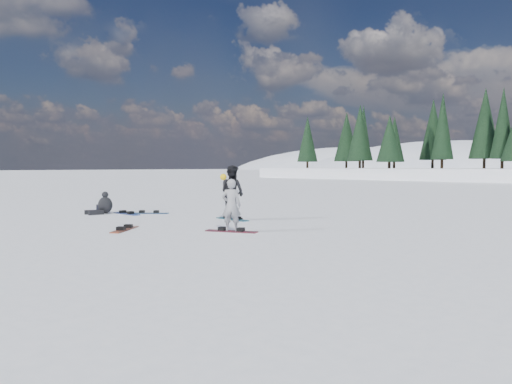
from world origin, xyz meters
TOP-DOWN VIEW (x-y plane):
  - ground at (0.00, 0.00)m, footprint 420.00×420.00m
  - snowboarder_woman at (2.21, -0.21)m, footprint 0.65×0.61m
  - snowboarder_man at (-0.13, 1.92)m, footprint 0.92×0.73m
  - seated_rider at (-5.16, -0.20)m, footprint 0.72×1.07m
  - gear_bag at (-5.86, 0.06)m, footprint 0.50×0.39m
  - snowboard_woman at (2.22, -0.21)m, footprint 1.47×0.92m
  - snowboard_man at (-0.13, 1.92)m, footprint 1.52×0.39m
  - snowboard_loose_c at (-4.43, 0.35)m, footprint 1.50×0.30m
  - snowboard_loose_a at (-4.01, 1.08)m, footprint 1.29×1.22m
  - snowboard_loose_b at (-0.25, -2.12)m, footprint 1.15×1.35m

SIDE VIEW (x-z plane):
  - ground at x=0.00m, z-range 0.00..0.00m
  - snowboard_woman at x=2.22m, z-range 0.00..0.03m
  - snowboard_man at x=-0.13m, z-range 0.00..0.03m
  - snowboard_loose_c at x=-4.43m, z-range 0.00..0.03m
  - snowboard_loose_a at x=-4.01m, z-range 0.00..0.03m
  - snowboard_loose_b at x=-0.25m, z-range 0.00..0.03m
  - gear_bag at x=-5.86m, z-range 0.00..0.30m
  - seated_rider at x=-5.16m, z-range -0.10..0.76m
  - snowboarder_woman at x=2.21m, z-range -0.05..1.57m
  - snowboarder_man at x=-0.13m, z-range 0.00..1.86m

